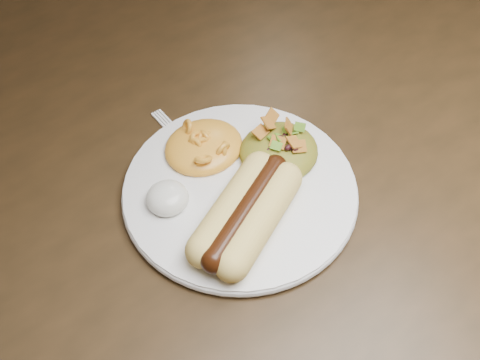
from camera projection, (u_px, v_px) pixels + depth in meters
floor at (238, 323)px, 1.31m from camera, size 4.00×4.00×0.00m
table at (237, 128)px, 0.80m from camera, size 1.60×0.90×0.75m
plate at (240, 190)px, 0.60m from camera, size 0.30×0.30×0.01m
hotdog at (246, 212)px, 0.55m from camera, size 0.13×0.11×0.03m
mac_and_cheese at (203, 139)px, 0.62m from camera, size 0.12×0.11×0.03m
sour_cream at (167, 195)px, 0.57m from camera, size 0.06×0.06×0.03m
taco_salad at (279, 146)px, 0.61m from camera, size 0.09×0.08×0.04m
fork at (194, 152)px, 0.64m from camera, size 0.07×0.13×0.00m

